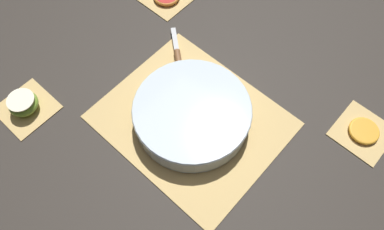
{
  "coord_description": "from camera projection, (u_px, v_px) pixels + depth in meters",
  "views": [
    {
      "loc": [
        -0.3,
        0.33,
        0.87
      ],
      "look_at": [
        0.0,
        0.0,
        0.03
      ],
      "focal_mm": 35.0,
      "sensor_mm": 36.0,
      "label": 1
    }
  ],
  "objects": [
    {
      "name": "ground_plane",
      "position": [
        192.0,
        121.0,
        0.98
      ],
      "size": [
        6.0,
        6.0,
        0.0
      ],
      "primitive_type": "plane",
      "color": "#2D2823"
    },
    {
      "name": "bamboo_mat_center",
      "position": [
        192.0,
        120.0,
        0.97
      ],
      "size": [
        0.45,
        0.38,
        0.01
      ],
      "color": "tan",
      "rests_on": "ground_plane"
    },
    {
      "name": "coaster_mat_near_left",
      "position": [
        363.0,
        132.0,
        0.96
      ],
      "size": [
        0.14,
        0.14,
        0.01
      ],
      "color": "tan",
      "rests_on": "ground_plane"
    },
    {
      "name": "coaster_mat_far_right",
      "position": [
        27.0,
        108.0,
        0.99
      ],
      "size": [
        0.14,
        0.14,
        0.01
      ],
      "color": "tan",
      "rests_on": "ground_plane"
    },
    {
      "name": "fruit_salad_bowl",
      "position": [
        192.0,
        113.0,
        0.94
      ],
      "size": [
        0.3,
        0.3,
        0.06
      ],
      "color": "silver",
      "rests_on": "bamboo_mat_center"
    },
    {
      "name": "paring_knife",
      "position": [
        178.0,
        56.0,
        1.06
      ],
      "size": [
        0.12,
        0.1,
        0.02
      ],
      "color": "silver",
      "rests_on": "bamboo_mat_center"
    },
    {
      "name": "apple_half",
      "position": [
        23.0,
        103.0,
        0.97
      ],
      "size": [
        0.08,
        0.08,
        0.04
      ],
      "color": "#7FAD38",
      "rests_on": "coaster_mat_far_right"
    },
    {
      "name": "orange_slice_whole",
      "position": [
        364.0,
        131.0,
        0.95
      ],
      "size": [
        0.08,
        0.08,
        0.01
      ],
      "color": "orange",
      "rests_on": "coaster_mat_near_left"
    }
  ]
}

